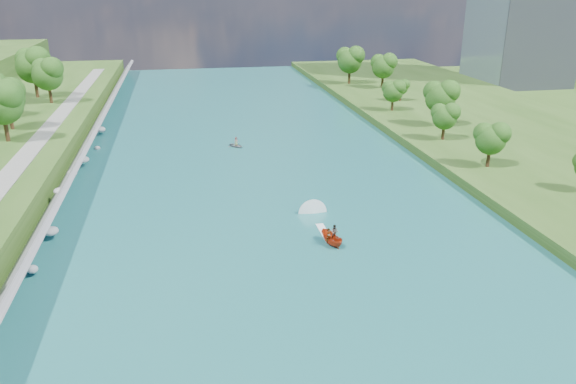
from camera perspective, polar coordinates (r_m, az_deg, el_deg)
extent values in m
plane|color=#2D5119|center=(57.25, 0.41, -7.57)|extent=(260.00, 260.00, 0.00)
cube|color=#175358|center=(75.20, -2.55, -0.44)|extent=(55.00, 240.00, 0.10)
cube|color=slate|center=(75.64, -22.33, -0.49)|extent=(3.54, 236.00, 4.05)
ellipsoid|color=gray|center=(60.26, -24.53, -7.16)|extent=(1.04, 1.08, 0.81)
ellipsoid|color=gray|center=(67.59, -22.91, -3.69)|extent=(1.56, 1.76, 0.93)
ellipsoid|color=gray|center=(76.94, -22.28, 0.09)|extent=(1.21, 1.46, 0.77)
ellipsoid|color=gray|center=(83.97, -21.08, 1.81)|extent=(1.37, 1.33, 0.88)
ellipsoid|color=gray|center=(92.25, -20.02, 3.11)|extent=(1.59, 1.96, 0.88)
ellipsoid|color=gray|center=(101.82, -18.81, 4.24)|extent=(1.02, 0.89, 0.76)
ellipsoid|color=gray|center=(111.11, -18.45, 6.03)|extent=(1.52, 1.93, 1.06)
ellipsoid|color=#244512|center=(97.63, -27.06, 7.83)|extent=(6.78, 6.78, 11.31)
ellipsoid|color=#244512|center=(105.75, -26.61, 8.43)|extent=(6.14, 6.14, 10.23)
ellipsoid|color=#244512|center=(126.19, -23.23, 10.74)|extent=(6.52, 6.52, 10.87)
ellipsoid|color=#244512|center=(133.59, -24.46, 11.41)|extent=(7.57, 7.57, 12.61)
ellipsoid|color=#244512|center=(86.62, 19.89, 4.92)|extent=(4.71, 4.71, 7.85)
ellipsoid|color=#244512|center=(99.78, 15.63, 7.23)|extent=(4.48, 4.48, 7.47)
ellipsoid|color=#244512|center=(109.28, 15.22, 9.10)|extent=(6.06, 6.06, 10.10)
ellipsoid|color=#244512|center=(120.81, 10.63, 9.89)|extent=(4.54, 4.54, 7.57)
ellipsoid|color=#244512|center=(131.51, 11.40, 10.32)|extent=(3.51, 3.51, 5.85)
ellipsoid|color=#244512|center=(147.05, 9.65, 12.34)|extent=(6.12, 6.12, 10.20)
ellipsoid|color=#244512|center=(152.06, 6.30, 13.01)|extent=(6.87, 6.87, 11.45)
imported|color=#AB2D0D|center=(61.52, 4.42, -4.70)|extent=(2.31, 3.84, 1.39)
imported|color=#66605B|center=(60.85, 4.17, -4.46)|extent=(0.72, 0.59, 1.71)
imported|color=#66605B|center=(61.87, 4.77, -4.07)|extent=(1.00, 0.93, 1.65)
cube|color=white|center=(64.42, 3.72, -4.12)|extent=(0.90, 5.00, 0.06)
imported|color=gray|center=(98.00, -5.27, 4.75)|extent=(3.44, 3.60, 0.61)
imported|color=#66605B|center=(97.81, -5.28, 5.13)|extent=(0.82, 0.66, 1.46)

